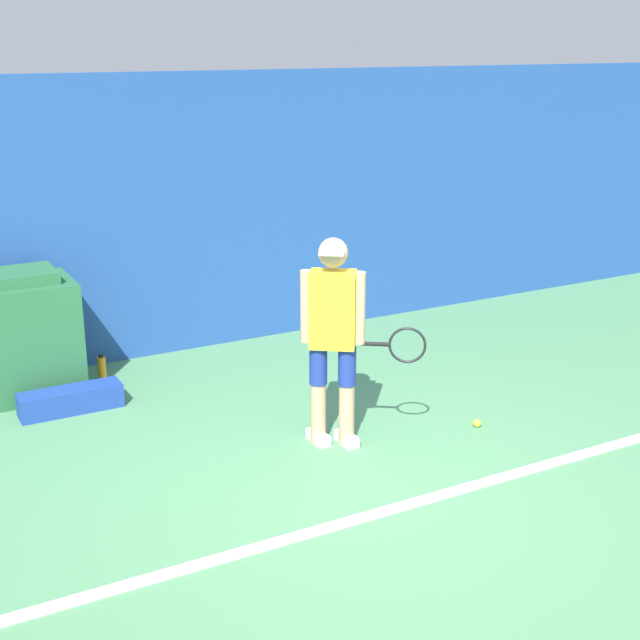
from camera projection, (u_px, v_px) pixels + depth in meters
ground_plane at (373, 495)px, 6.14m from camera, size 24.00×24.00×0.00m
back_wall at (185, 215)px, 8.67m from camera, size 24.00×0.10×2.72m
court_baseline at (391, 509)px, 5.94m from camera, size 21.60×0.10×0.01m
tennis_player at (334, 333)px, 6.66m from camera, size 0.78×0.60×1.63m
tennis_ball at (477, 423)px, 7.21m from camera, size 0.07×0.07×0.07m
covered_chair at (23, 336)px, 7.76m from camera, size 0.90×0.71×1.11m
equipment_bag at (71, 400)px, 7.49m from camera, size 0.85×0.24×0.20m
water_bottle at (102, 368)px, 8.16m from camera, size 0.08×0.08×0.25m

